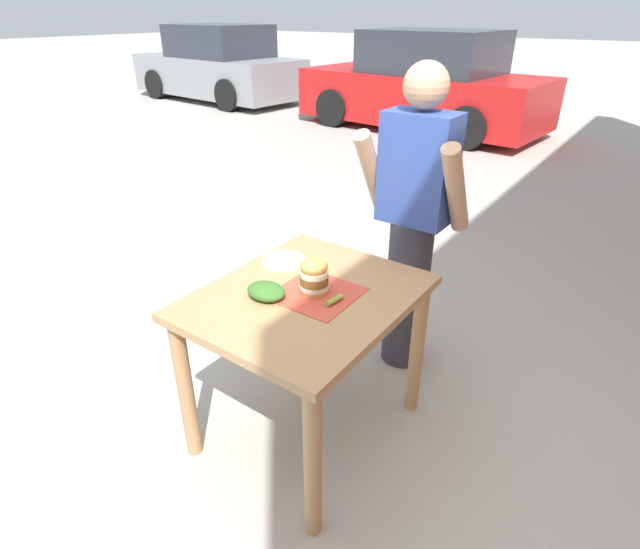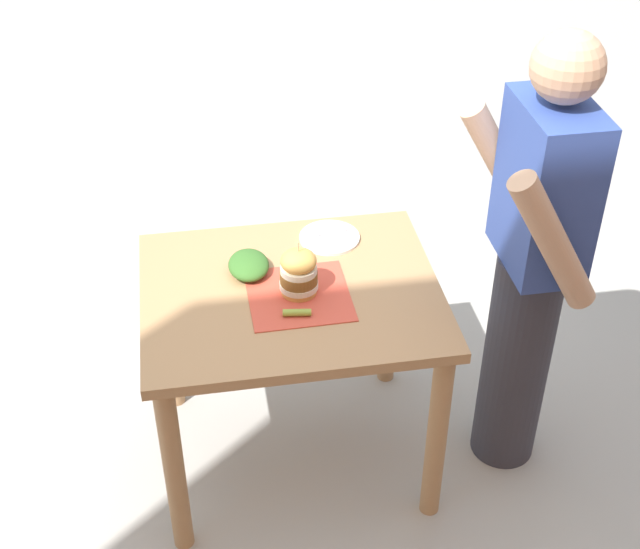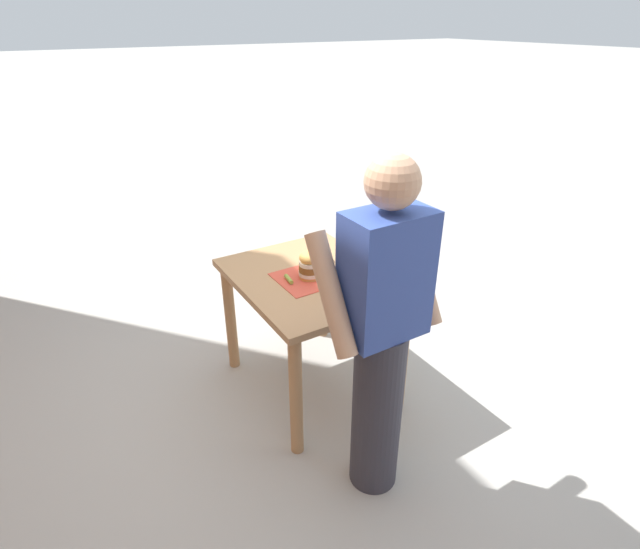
{
  "view_description": "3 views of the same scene",
  "coord_description": "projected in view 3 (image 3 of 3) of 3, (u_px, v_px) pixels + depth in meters",
  "views": [
    {
      "loc": [
        1.15,
        -1.5,
        1.9
      ],
      "look_at": [
        0.0,
        0.1,
        0.84
      ],
      "focal_mm": 28.0,
      "sensor_mm": 36.0,
      "label": 1
    },
    {
      "loc": [
        2.36,
        -0.3,
        2.62
      ],
      "look_at": [
        0.0,
        0.1,
        0.84
      ],
      "focal_mm": 50.0,
      "sensor_mm": 36.0,
      "label": 2
    },
    {
      "loc": [
        1.29,
        2.22,
        2.14
      ],
      "look_at": [
        0.0,
        0.1,
        0.84
      ],
      "focal_mm": 28.0,
      "sensor_mm": 36.0,
      "label": 3
    }
  ],
  "objects": [
    {
      "name": "pickle_spear",
      "position": [
        289.0,
        279.0,
        2.82
      ],
      "size": [
        0.04,
        0.09,
        0.02
      ],
      "primitive_type": "cylinder",
      "rotation": [
        0.0,
        1.57,
        1.44
      ],
      "color": "#8EA83D",
      "rests_on": "serving_paper"
    },
    {
      "name": "sandwich",
      "position": [
        310.0,
        265.0,
        2.83
      ],
      "size": [
        0.13,
        0.13,
        0.2
      ],
      "color": "gold",
      "rests_on": "serving_paper"
    },
    {
      "name": "ground_plane",
      "position": [
        312.0,
        383.0,
        3.26
      ],
      "size": [
        80.0,
        80.0,
        0.0
      ],
      "primitive_type": "plane",
      "color": "#ADAAA3"
    },
    {
      "name": "diner_across_table",
      "position": [
        381.0,
        335.0,
        2.2
      ],
      "size": [
        0.55,
        0.35,
        1.69
      ],
      "color": "#33333D",
      "rests_on": "ground"
    },
    {
      "name": "side_salad",
      "position": [
        317.0,
        258.0,
        3.03
      ],
      "size": [
        0.18,
        0.14,
        0.06
      ],
      "primitive_type": "ellipsoid",
      "color": "#386B28",
      "rests_on": "patio_table"
    },
    {
      "name": "side_plate_with_forks",
      "position": [
        368.0,
        275.0,
        2.88
      ],
      "size": [
        0.22,
        0.22,
        0.02
      ],
      "color": "white",
      "rests_on": "patio_table"
    },
    {
      "name": "patio_table",
      "position": [
        311.0,
        296.0,
        2.96
      ],
      "size": [
        0.83,
        1.01,
        0.79
      ],
      "color": "tan",
      "rests_on": "ground"
    },
    {
      "name": "serving_paper",
      "position": [
        307.0,
        278.0,
        2.86
      ],
      "size": [
        0.34,
        0.34,
        0.0
      ],
      "primitive_type": "cube",
      "rotation": [
        0.0,
        0.0,
        0.01
      ],
      "color": "#D64C38",
      "rests_on": "patio_table"
    }
  ]
}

